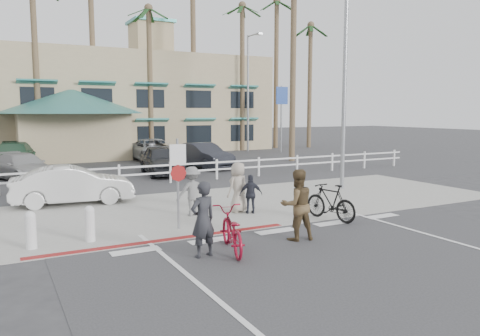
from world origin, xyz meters
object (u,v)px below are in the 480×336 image
sign_post (178,179)px  bike_black (331,202)px  car_white_sedan (73,185)px  bike_red (231,230)px

sign_post → bike_black: size_ratio=1.52×
sign_post → car_white_sedan: sign_post is taller
bike_red → car_white_sedan: size_ratio=0.48×
bike_red → sign_post: bearing=-68.4°
bike_black → car_white_sedan: bearing=-55.6°
sign_post → bike_red: sign_post is taller
bike_red → bike_black: bearing=-145.8°
bike_black → car_white_sedan: 9.23m
sign_post → car_white_sedan: 5.65m
bike_red → car_white_sedan: 8.27m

